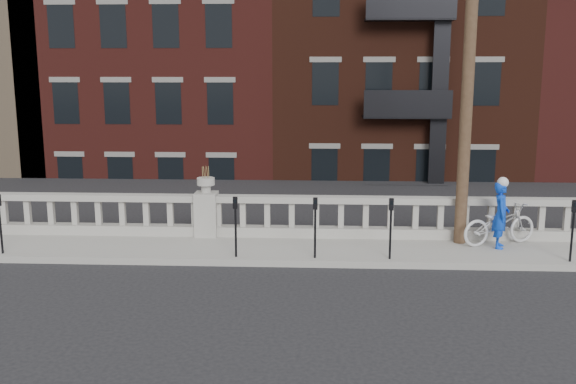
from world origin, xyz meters
name	(u,v)px	position (x,y,z in m)	size (l,w,h in m)	color
ground	(172,296)	(0.00, 0.00, 0.00)	(120.00, 120.00, 0.00)	black
sidewalk	(200,249)	(0.00, 3.00, 0.07)	(32.00, 2.20, 0.15)	#9A988F
balustrade	(207,216)	(0.00, 3.95, 0.64)	(28.00, 0.34, 1.03)	#9A988F
planter_pedestal	(207,209)	(0.00, 3.95, 0.83)	(0.55, 0.55, 1.76)	#9A988F
lower_level	(278,99)	(0.56, 23.04, 2.63)	(80.00, 44.00, 20.80)	#605E59
utility_pole	(471,25)	(6.20, 3.60, 5.24)	(1.60, 0.28, 10.00)	#422D1E
parking_meter_a	(0,217)	(-4.37, 2.15, 1.00)	(0.10, 0.09, 1.36)	black
parking_meter_b	(236,220)	(0.97, 2.15, 1.00)	(0.10, 0.09, 1.36)	black
parking_meter_c	(315,221)	(2.72, 2.15, 1.00)	(0.10, 0.09, 1.36)	black
parking_meter_d	(391,222)	(4.37, 2.15, 1.00)	(0.10, 0.09, 1.36)	black
parking_meter_e	(573,224)	(8.27, 2.15, 1.00)	(0.10, 0.09, 1.36)	black
bicycle	(499,224)	(7.09, 3.47, 0.66)	(0.67, 1.93, 1.01)	silver
cyclist	(501,215)	(7.03, 3.20, 0.93)	(0.57, 0.37, 1.57)	blue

